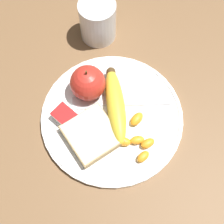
{
  "coord_description": "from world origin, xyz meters",
  "views": [
    {
      "loc": [
        -0.16,
        0.18,
        0.58
      ],
      "look_at": [
        0.0,
        0.0,
        0.03
      ],
      "focal_mm": 50.0,
      "sensor_mm": 36.0,
      "label": 1
    }
  ],
  "objects_px": {
    "apple": "(88,83)",
    "jam_packet": "(65,116)",
    "fork": "(112,103)",
    "plate": "(112,117)",
    "juice_glass": "(98,21)",
    "bread_slice": "(91,134)",
    "banana": "(115,104)"
  },
  "relations": [
    {
      "from": "juice_glass",
      "to": "fork",
      "type": "xyz_separation_m",
      "value": [
        -0.14,
        0.12,
        -0.03
      ]
    },
    {
      "from": "juice_glass",
      "to": "fork",
      "type": "distance_m",
      "value": 0.19
    },
    {
      "from": "plate",
      "to": "banana",
      "type": "relative_size",
      "value": 1.94
    },
    {
      "from": "fork",
      "to": "juice_glass",
      "type": "bearing_deg",
      "value": -81.18
    },
    {
      "from": "banana",
      "to": "bread_slice",
      "type": "bearing_deg",
      "value": 93.91
    },
    {
      "from": "fork",
      "to": "apple",
      "type": "bearing_deg",
      "value": -30.49
    },
    {
      "from": "apple",
      "to": "jam_packet",
      "type": "height_order",
      "value": "apple"
    },
    {
      "from": "banana",
      "to": "juice_glass",
      "type": "bearing_deg",
      "value": -37.46
    },
    {
      "from": "banana",
      "to": "bread_slice",
      "type": "distance_m",
      "value": 0.08
    },
    {
      "from": "plate",
      "to": "fork",
      "type": "xyz_separation_m",
      "value": [
        0.02,
        -0.02,
        0.01
      ]
    },
    {
      "from": "banana",
      "to": "fork",
      "type": "xyz_separation_m",
      "value": [
        0.01,
        -0.0,
        -0.02
      ]
    },
    {
      "from": "apple",
      "to": "bread_slice",
      "type": "bearing_deg",
      "value": 135.78
    },
    {
      "from": "fork",
      "to": "jam_packet",
      "type": "xyz_separation_m",
      "value": [
        0.05,
        0.09,
        0.01
      ]
    },
    {
      "from": "juice_glass",
      "to": "apple",
      "type": "relative_size",
      "value": 1.16
    },
    {
      "from": "bread_slice",
      "to": "plate",
      "type": "bearing_deg",
      "value": -92.01
    },
    {
      "from": "plate",
      "to": "apple",
      "type": "bearing_deg",
      "value": -7.87
    },
    {
      "from": "plate",
      "to": "bread_slice",
      "type": "relative_size",
      "value": 2.49
    },
    {
      "from": "apple",
      "to": "plate",
      "type": "bearing_deg",
      "value": 172.13
    },
    {
      "from": "plate",
      "to": "jam_packet",
      "type": "distance_m",
      "value": 0.09
    },
    {
      "from": "plate",
      "to": "banana",
      "type": "bearing_deg",
      "value": -68.34
    },
    {
      "from": "apple",
      "to": "jam_packet",
      "type": "xyz_separation_m",
      "value": [
        -0.01,
        0.08,
        -0.02
      ]
    },
    {
      "from": "juice_glass",
      "to": "bread_slice",
      "type": "xyz_separation_m",
      "value": [
        -0.16,
        0.2,
        -0.02
      ]
    },
    {
      "from": "bread_slice",
      "to": "banana",
      "type": "bearing_deg",
      "value": -86.09
    },
    {
      "from": "juice_glass",
      "to": "bread_slice",
      "type": "height_order",
      "value": "juice_glass"
    },
    {
      "from": "juice_glass",
      "to": "jam_packet",
      "type": "bearing_deg",
      "value": 115.38
    },
    {
      "from": "apple",
      "to": "bread_slice",
      "type": "relative_size",
      "value": 0.7
    },
    {
      "from": "plate",
      "to": "apple",
      "type": "distance_m",
      "value": 0.08
    },
    {
      "from": "apple",
      "to": "jam_packet",
      "type": "distance_m",
      "value": 0.08
    },
    {
      "from": "bread_slice",
      "to": "fork",
      "type": "bearing_deg",
      "value": -78.4
    },
    {
      "from": "juice_glass",
      "to": "apple",
      "type": "height_order",
      "value": "juice_glass"
    },
    {
      "from": "juice_glass",
      "to": "jam_packet",
      "type": "relative_size",
      "value": 2.16
    },
    {
      "from": "plate",
      "to": "jam_packet",
      "type": "height_order",
      "value": "jam_packet"
    }
  ]
}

